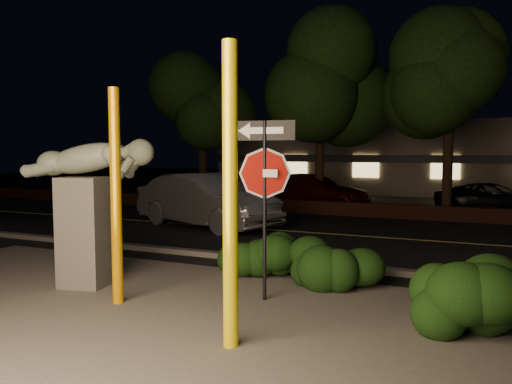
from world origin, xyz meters
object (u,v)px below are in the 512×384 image
yellow_pole_left (116,197)px  signpost (265,174)px  sculpture (87,196)px  parked_car_darkred (314,191)px  silver_sedan (206,201)px  parked_car_dark (493,198)px  yellow_pole_right (230,197)px  parked_car_red (208,185)px

yellow_pole_left → signpost: (2.03, 1.07, 0.36)m
sculpture → parked_car_darkred: size_ratio=0.53×
silver_sedan → parked_car_dark: 11.22m
yellow_pole_left → yellow_pole_right: 2.54m
sculpture → parked_car_dark: bearing=51.8°
sculpture → parked_car_darkred: (-0.25, 13.76, -0.88)m
silver_sedan → parked_car_red: 8.44m
yellow_pole_left → signpost: 2.32m
signpost → parked_car_dark: (3.56, 13.96, -1.45)m
signpost → silver_sedan: signpost is taller
signpost → parked_car_darkred: 13.79m
parked_car_darkred → sculpture: bearing=-174.0°
sculpture → parked_car_dark: 15.95m
parked_car_dark → signpost: bearing=-179.5°
yellow_pole_left → parked_car_red: (-6.85, 14.85, -0.89)m
sculpture → silver_sedan: (-1.58, 6.88, -0.75)m
yellow_pole_left → parked_car_dark: 16.07m
yellow_pole_right → parked_car_dark: (3.19, 15.86, -1.25)m
signpost → silver_sedan: (-4.74, 6.42, -1.19)m
parked_car_red → silver_sedan: bearing=-153.2°
sculpture → parked_car_red: bearing=98.7°
yellow_pole_left → parked_car_red: 16.38m
parked_car_red → yellow_pole_left: bearing=-157.8°
parked_car_red → sculpture: bearing=-160.7°
signpost → sculpture: (-3.17, -0.46, -0.43)m
signpost → parked_car_dark: 14.48m
yellow_pole_left → parked_car_dark: yellow_pole_left is taller
yellow_pole_right → signpost: bearing=101.1°
sculpture → yellow_pole_left: bearing=-41.3°
parked_car_darkred → parked_car_dark: bearing=-79.6°
silver_sedan → parked_car_red: bearing=48.1°
parked_car_darkred → parked_car_dark: (6.98, 0.66, -0.13)m
silver_sedan → yellow_pole_right: bearing=-129.6°
sculpture → parked_car_darkred: bearing=77.9°
parked_car_red → parked_car_darkred: parked_car_red is taller
yellow_pole_right → parked_car_darkred: bearing=104.0°
yellow_pole_left → parked_car_dark: size_ratio=0.80×
yellow_pole_right → signpost: (-0.37, 1.91, 0.20)m
sculpture → parked_car_darkred: sculpture is taller
parked_car_red → parked_car_dark: 12.44m
silver_sedan → parked_car_darkred: 7.01m
silver_sedan → parked_car_darkred: bearing=7.9°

